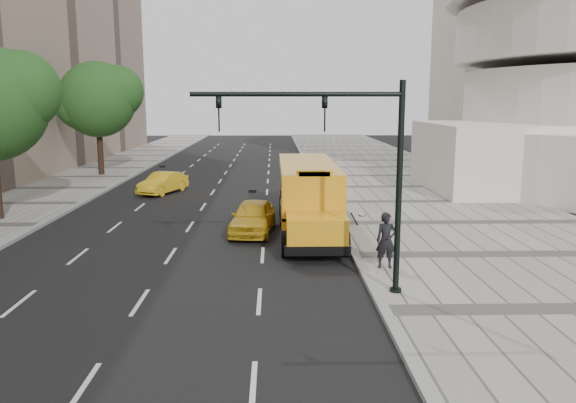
{
  "coord_description": "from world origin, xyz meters",
  "views": [
    {
      "loc": [
        2.95,
        -25.75,
        5.82
      ],
      "look_at": [
        3.5,
        -4.0,
        1.9
      ],
      "focal_mm": 35.0,
      "sensor_mm": 36.0,
      "label": 1
    }
  ],
  "objects_px": {
    "taxi_near": "(253,217)",
    "taxi_far": "(163,183)",
    "pedestrian": "(386,240)",
    "tree_c": "(99,99)",
    "school_bus": "(308,190)",
    "traffic_signal": "(352,161)"
  },
  "relations": [
    {
      "from": "tree_c",
      "to": "taxi_far",
      "type": "distance_m",
      "value": 11.74
    },
    {
      "from": "pedestrian",
      "to": "traffic_signal",
      "type": "xyz_separation_m",
      "value": [
        -1.58,
        -2.44,
        2.97
      ]
    },
    {
      "from": "taxi_near",
      "to": "taxi_far",
      "type": "distance_m",
      "value": 12.58
    },
    {
      "from": "school_bus",
      "to": "pedestrian",
      "type": "relative_size",
      "value": 5.98
    },
    {
      "from": "traffic_signal",
      "to": "school_bus",
      "type": "bearing_deg",
      "value": 94.23
    },
    {
      "from": "taxi_near",
      "to": "taxi_far",
      "type": "relative_size",
      "value": 1.06
    },
    {
      "from": "tree_c",
      "to": "taxi_near",
      "type": "distance_m",
      "value": 23.59
    },
    {
      "from": "taxi_near",
      "to": "traffic_signal",
      "type": "height_order",
      "value": "traffic_signal"
    },
    {
      "from": "taxi_far",
      "to": "pedestrian",
      "type": "bearing_deg",
      "value": -35.89
    },
    {
      "from": "taxi_near",
      "to": "tree_c",
      "type": "bearing_deg",
      "value": 129.01
    },
    {
      "from": "traffic_signal",
      "to": "taxi_near",
      "type": "bearing_deg",
      "value": 110.96
    },
    {
      "from": "school_bus",
      "to": "pedestrian",
      "type": "bearing_deg",
      "value": -71.76
    },
    {
      "from": "tree_c",
      "to": "taxi_near",
      "type": "bearing_deg",
      "value": -57.42
    },
    {
      "from": "school_bus",
      "to": "pedestrian",
      "type": "distance_m",
      "value": 7.3
    },
    {
      "from": "taxi_near",
      "to": "taxi_far",
      "type": "bearing_deg",
      "value": 125.41
    },
    {
      "from": "taxi_far",
      "to": "traffic_signal",
      "type": "distance_m",
      "value": 21.73
    },
    {
      "from": "taxi_near",
      "to": "school_bus",
      "type": "bearing_deg",
      "value": 28.47
    },
    {
      "from": "school_bus",
      "to": "traffic_signal",
      "type": "relative_size",
      "value": 1.81
    },
    {
      "from": "taxi_far",
      "to": "pedestrian",
      "type": "height_order",
      "value": "pedestrian"
    },
    {
      "from": "traffic_signal",
      "to": "tree_c",
      "type": "bearing_deg",
      "value": 119.34
    },
    {
      "from": "taxi_near",
      "to": "taxi_far",
      "type": "xyz_separation_m",
      "value": [
        -6.1,
        11.01,
        -0.07
      ]
    },
    {
      "from": "school_bus",
      "to": "taxi_near",
      "type": "height_order",
      "value": "school_bus"
    }
  ]
}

